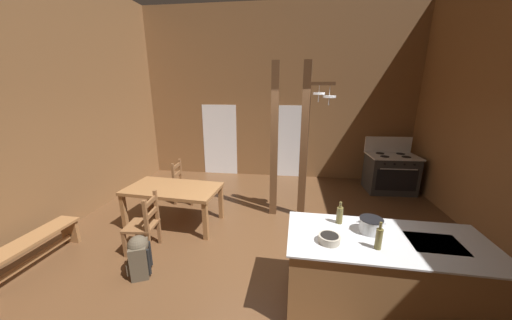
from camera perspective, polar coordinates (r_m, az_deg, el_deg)
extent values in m
cube|color=brown|center=(4.41, 0.99, -20.04)|extent=(8.12, 8.31, 0.10)
cube|color=brown|center=(7.39, 4.59, 14.10)|extent=(8.12, 0.14, 4.64)
cube|color=brown|center=(5.45, -42.43, 9.56)|extent=(0.14, 8.31, 4.64)
cube|color=white|center=(7.73, -7.97, 4.38)|extent=(1.00, 0.01, 2.05)
cube|color=white|center=(7.46, 7.16, 3.99)|extent=(0.84, 0.01, 2.05)
cube|color=olive|center=(3.53, 26.09, -21.95)|extent=(2.13, 0.96, 0.91)
cube|color=silver|center=(3.28, 27.09, -15.39)|extent=(2.19, 1.02, 0.02)
cube|color=black|center=(3.45, 34.84, -14.81)|extent=(0.53, 0.42, 0.00)
cube|color=black|center=(4.10, 23.57, -22.93)|extent=(2.00, 0.10, 0.10)
cube|color=#2B2B2B|center=(7.25, 27.49, -2.74)|extent=(1.13, 0.81, 0.90)
cube|color=black|center=(6.93, 28.62, -3.96)|extent=(0.93, 0.05, 0.52)
cylinder|color=silver|center=(6.83, 29.01, -1.82)|extent=(0.83, 0.06, 0.02)
cube|color=silver|center=(7.14, 27.95, 0.81)|extent=(1.17, 0.85, 0.03)
cube|color=silver|center=(7.42, 27.12, 3.06)|extent=(1.14, 0.09, 0.40)
cylinder|color=black|center=(7.10, 30.27, 0.59)|extent=(0.21, 0.21, 0.01)
cylinder|color=black|center=(6.90, 26.56, 0.71)|extent=(0.21, 0.21, 0.01)
cylinder|color=black|center=(7.37, 29.30, 1.21)|extent=(0.21, 0.21, 0.01)
cylinder|color=black|center=(7.18, 25.70, 1.34)|extent=(0.21, 0.21, 0.01)
cylinder|color=black|center=(6.95, 31.59, -0.87)|extent=(0.05, 0.03, 0.04)
cylinder|color=black|center=(6.85, 29.95, -0.84)|extent=(0.05, 0.03, 0.04)
cylinder|color=black|center=(6.76, 28.26, -0.81)|extent=(0.05, 0.03, 0.04)
cylinder|color=black|center=(6.68, 26.53, -0.78)|extent=(0.05, 0.03, 0.04)
cube|color=brown|center=(4.99, 10.59, 3.56)|extent=(0.16, 0.16, 2.99)
cube|color=brown|center=(4.87, 13.80, 16.05)|extent=(0.56, 0.16, 0.06)
cylinder|color=silver|center=(4.87, 13.78, 15.18)|extent=(0.01, 0.01, 0.15)
cylinder|color=silver|center=(4.87, 13.70, 14.07)|extent=(0.24, 0.24, 0.04)
cylinder|color=silver|center=(4.87, 13.64, 13.13)|extent=(0.02, 0.02, 0.14)
cylinder|color=silver|center=(4.86, 15.99, 14.72)|extent=(0.01, 0.01, 0.20)
cylinder|color=silver|center=(4.87, 15.88, 13.31)|extent=(0.26, 0.26, 0.04)
cylinder|color=silver|center=(4.87, 15.81, 12.37)|extent=(0.02, 0.02, 0.14)
cube|color=brown|center=(5.02, 4.05, 3.87)|extent=(0.14, 0.14, 2.99)
cube|color=olive|center=(5.07, -17.88, -6.06)|extent=(1.77, 1.03, 0.06)
cube|color=olive|center=(5.92, -22.42, -7.22)|extent=(0.09, 0.09, 0.68)
cube|color=olive|center=(5.22, -7.73, -9.19)|extent=(0.09, 0.09, 0.68)
cube|color=olive|center=(5.35, -27.12, -10.22)|extent=(0.09, 0.09, 0.68)
cube|color=olive|center=(4.57, -11.09, -13.14)|extent=(0.09, 0.09, 0.68)
cube|color=brown|center=(6.07, -15.23, -5.07)|extent=(0.45, 0.45, 0.04)
cube|color=brown|center=(6.25, -12.81, -6.50)|extent=(0.05, 0.05, 0.41)
cube|color=brown|center=(5.92, -14.01, -7.86)|extent=(0.05, 0.05, 0.41)
cube|color=brown|center=(6.29, -16.24, -3.97)|extent=(0.05, 0.05, 0.95)
cube|color=brown|center=(5.96, -17.63, -5.18)|extent=(0.05, 0.05, 0.95)
cube|color=brown|center=(6.01, -17.19, -1.29)|extent=(0.04, 0.38, 0.07)
cube|color=brown|center=(6.07, -17.04, -3.01)|extent=(0.04, 0.38, 0.07)
cube|color=brown|center=(4.56, -24.02, -13.10)|extent=(0.48, 0.48, 0.04)
cube|color=brown|center=(4.61, -26.96, -16.36)|extent=(0.05, 0.05, 0.41)
cube|color=brown|center=(4.90, -24.79, -14.14)|extent=(0.05, 0.05, 0.41)
cube|color=brown|center=(4.32, -22.88, -14.01)|extent=(0.05, 0.05, 0.95)
cube|color=brown|center=(4.62, -20.89, -11.77)|extent=(0.05, 0.05, 0.95)
cube|color=brown|center=(4.31, -22.34, -8.56)|extent=(0.07, 0.38, 0.07)
cube|color=brown|center=(4.39, -22.08, -10.83)|extent=(0.07, 0.38, 0.07)
cube|color=olive|center=(5.04, -41.35, -13.19)|extent=(0.42, 1.39, 0.04)
cube|color=olive|center=(5.48, -35.80, -12.58)|extent=(0.31, 0.07, 0.40)
cube|color=olive|center=(5.17, -40.73, -16.15)|extent=(0.12, 1.18, 0.06)
cube|color=#4C4233|center=(4.14, -24.26, -19.35)|extent=(0.33, 0.38, 0.48)
cube|color=#4C4233|center=(4.20, -26.01, -20.19)|extent=(0.15, 0.23, 0.17)
cylinder|color=black|center=(4.04, -22.57, -20.06)|extent=(0.05, 0.05, 0.38)
cylinder|color=black|center=(4.20, -22.32, -18.56)|extent=(0.05, 0.05, 0.38)
sphere|color=#4C4233|center=(4.02, -24.62, -16.76)|extent=(0.36, 0.36, 0.27)
cylinder|color=silver|center=(3.29, 23.99, -13.11)|extent=(0.25, 0.25, 0.16)
cylinder|color=black|center=(3.25, 24.16, -11.80)|extent=(0.26, 0.26, 0.01)
cylinder|color=silver|center=(3.23, 21.67, -12.54)|extent=(0.05, 0.02, 0.02)
cylinder|color=silver|center=(3.31, 26.41, -12.41)|extent=(0.05, 0.02, 0.02)
cylinder|color=#B2A893|center=(2.97, 15.86, -16.38)|extent=(0.23, 0.23, 0.08)
cylinder|color=black|center=(2.95, 15.92, -15.70)|extent=(0.19, 0.19, 0.00)
cylinder|color=brown|center=(3.35, 17.97, -11.53)|extent=(0.08, 0.08, 0.21)
cylinder|color=brown|center=(3.29, 18.17, -9.37)|extent=(0.03, 0.03, 0.07)
cylinder|color=brown|center=(3.01, 25.46, -15.46)|extent=(0.07, 0.07, 0.22)
cylinder|color=brown|center=(2.93, 25.81, -12.94)|extent=(0.03, 0.03, 0.08)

